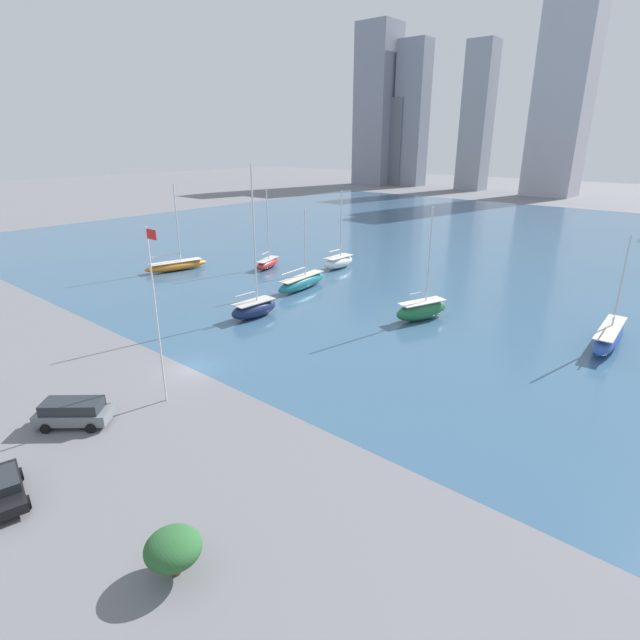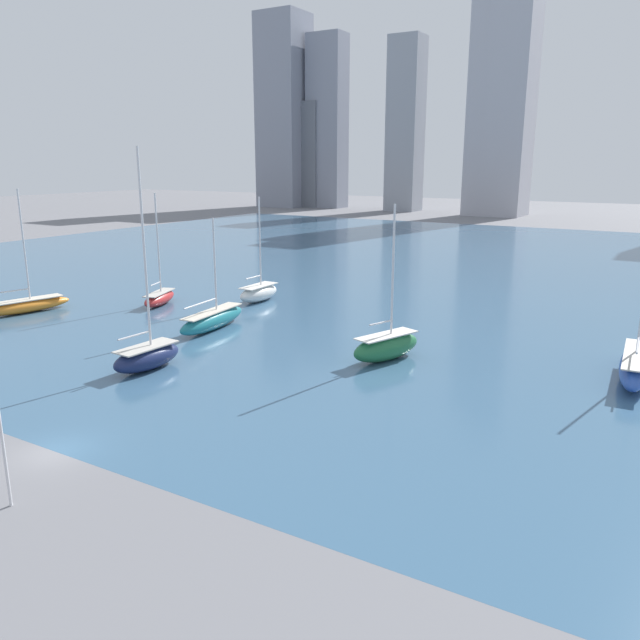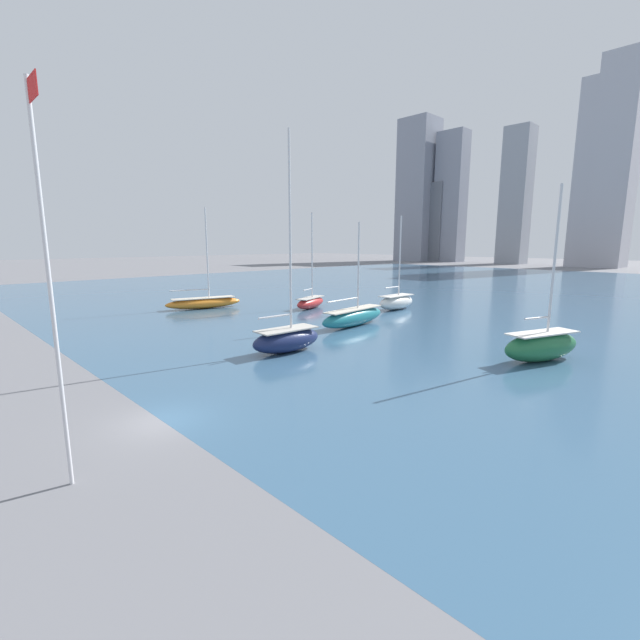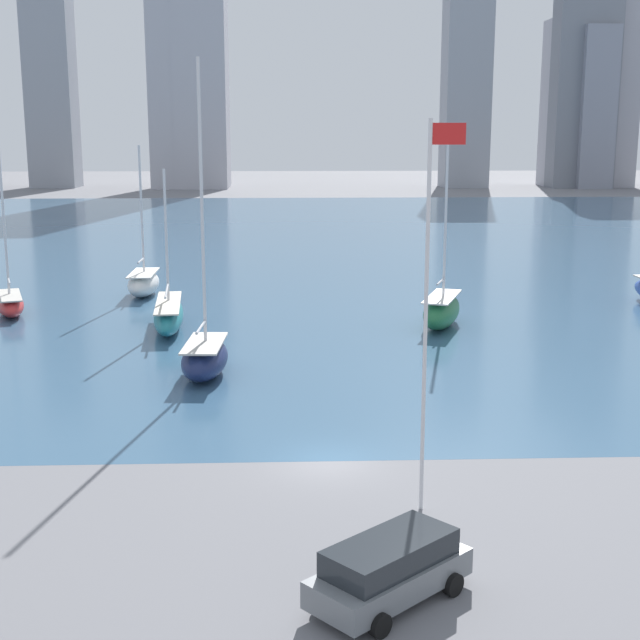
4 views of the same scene
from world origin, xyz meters
The scene contains 14 objects.
ground_plane centered at (0.00, 0.00, 0.00)m, with size 500.00×500.00×0.00m, color slate.
harbor_water centered at (0.00, 70.00, 0.00)m, with size 180.00×140.00×0.00m.
flag_pole centered at (3.13, -4.73, 7.31)m, with size 1.24×0.14×13.62m.
yard_shrub centered at (17.87, -13.93, 1.47)m, with size 2.67×2.67×2.28m.
distant_city_skyline centered at (-12.58, 171.71, 28.71)m, with size 204.86×19.94×69.79m.
sailboat_green centered at (8.93, 24.71, 1.17)m, with size 4.44×7.28×12.61m.
sailboat_teal centered at (-9.58, 24.94, 0.99)m, with size 2.86×10.05×10.66m.
sailboat_orange centered at (-31.49, 19.87, 0.83)m, with size 4.53×10.14×13.08m.
sailboat_blue centered at (26.83, 29.88, 1.05)m, with size 2.60×10.70×10.97m.
sailboat_navy centered at (-6.11, 13.00, 1.12)m, with size 2.76×6.30×16.88m.
sailboat_white centered at (-13.17, 37.41, 1.04)m, with size 2.40×6.42×11.96m.
sailboat_red centered at (-21.68, 30.07, 0.89)m, with size 3.83×6.69×12.45m.
parked_sedan_black centered at (6.16, -17.21, 0.82)m, with size 5.24×2.94×1.54m.
parked_suv_gray centered at (1.22, -11.01, 1.03)m, with size 5.16×4.90×1.90m.
Camera 1 is at (34.76, -23.24, 19.29)m, focal length 28.00 mm.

